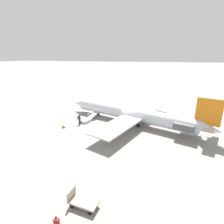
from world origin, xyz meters
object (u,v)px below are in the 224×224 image
at_px(suitcase, 57,222).
at_px(luggage_cart, 82,201).
at_px(boarding_stairs, 87,120).
at_px(airplane_main, 134,114).
at_px(passenger, 79,118).

bearing_deg(suitcase, luggage_cart, -114.63).
bearing_deg(boarding_stairs, airplane_main, -63.00).
xyz_separation_m(airplane_main, suitcase, (1.85, 19.87, -1.40)).
xyz_separation_m(boarding_stairs, passenger, (0.76, 1.49, 0.65)).
xyz_separation_m(luggage_cart, suitcase, (0.91, 2.00, -0.13)).
bearing_deg(airplane_main, suitcase, 102.96).
distance_m(airplane_main, luggage_cart, 17.94).
bearing_deg(luggage_cart, boarding_stairs, -61.66).
bearing_deg(luggage_cart, passenger, -57.34).
xyz_separation_m(boarding_stairs, luggage_cart, (-7.01, 16.66, 0.11)).
bearing_deg(passenger, suitcase, -139.94).
height_order(boarding_stairs, luggage_cart, boarding_stairs).
height_order(passenger, suitcase, passenger).
relative_size(airplane_main, boarding_stairs, 6.25).
bearing_deg(boarding_stairs, luggage_cart, -138.90).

